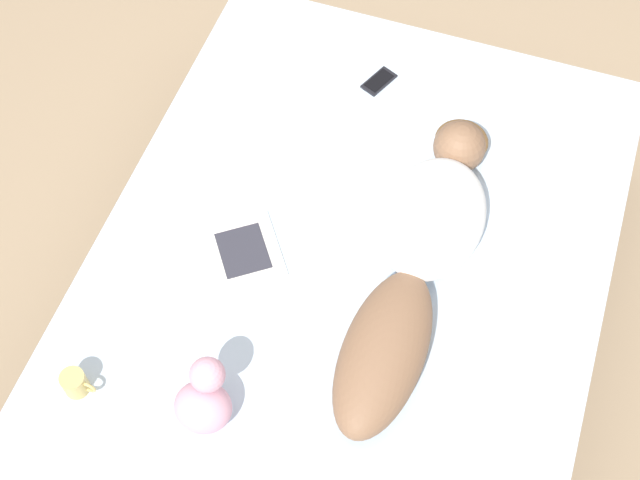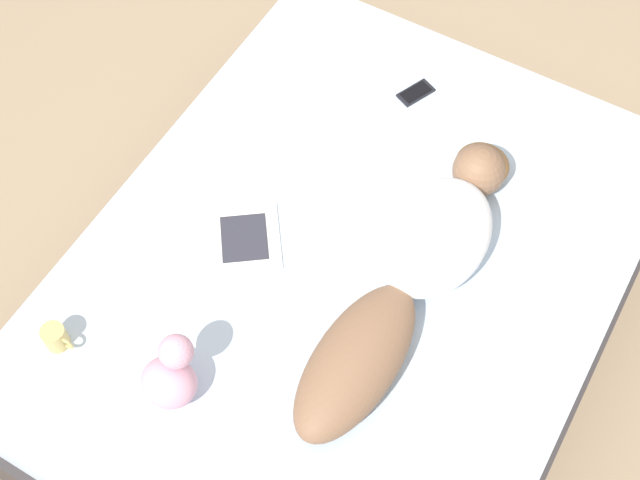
{
  "view_description": "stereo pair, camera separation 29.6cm",
  "coord_description": "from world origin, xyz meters",
  "px_view_note": "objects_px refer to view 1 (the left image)",
  "views": [
    {
      "loc": [
        0.39,
        -1.45,
        3.16
      ],
      "look_at": [
        -0.11,
        -0.0,
        0.62
      ],
      "focal_mm": 50.0,
      "sensor_mm": 36.0,
      "label": 1
    },
    {
      "loc": [
        0.66,
        -1.33,
        3.16
      ],
      "look_at": [
        -0.11,
        -0.0,
        0.62
      ],
      "focal_mm": 50.0,
      "sensor_mm": 36.0,
      "label": 2
    }
  ],
  "objects_px": {
    "person": "(420,253)",
    "cell_phone": "(379,81)",
    "coffee_mug": "(75,383)",
    "open_magazine": "(210,260)"
  },
  "relations": [
    {
      "from": "coffee_mug",
      "to": "person",
      "type": "bearing_deg",
      "value": 40.74
    },
    {
      "from": "person",
      "to": "cell_phone",
      "type": "height_order",
      "value": "person"
    },
    {
      "from": "coffee_mug",
      "to": "cell_phone",
      "type": "distance_m",
      "value": 1.57
    },
    {
      "from": "person",
      "to": "open_magazine",
      "type": "height_order",
      "value": "person"
    },
    {
      "from": "person",
      "to": "cell_phone",
      "type": "xyz_separation_m",
      "value": [
        -0.36,
        0.74,
        -0.09
      ]
    },
    {
      "from": "cell_phone",
      "to": "person",
      "type": "bearing_deg",
      "value": -40.35
    },
    {
      "from": "coffee_mug",
      "to": "cell_phone",
      "type": "xyz_separation_m",
      "value": [
        0.51,
        1.49,
        -0.04
      ]
    },
    {
      "from": "coffee_mug",
      "to": "cell_phone",
      "type": "bearing_deg",
      "value": 70.93
    },
    {
      "from": "person",
      "to": "coffee_mug",
      "type": "height_order",
      "value": "person"
    },
    {
      "from": "coffee_mug",
      "to": "cell_phone",
      "type": "height_order",
      "value": "coffee_mug"
    }
  ]
}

